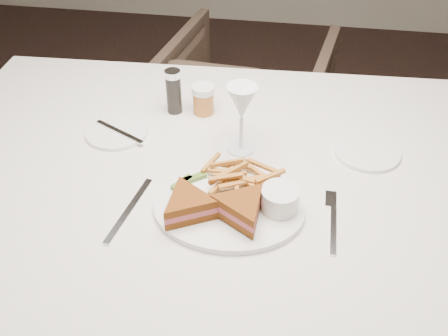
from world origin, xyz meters
The scene contains 4 objects.
ground centered at (0.00, 0.00, 0.00)m, with size 5.00×5.00×0.00m, color black.
table centered at (0.11, -0.14, 0.38)m, with size 1.50×1.00×0.75m, color silver.
chair_far centered at (0.05, 0.85, 0.34)m, with size 0.66×0.62×0.68m, color #46352B.
table_setting centered at (0.12, -0.18, 0.79)m, with size 0.79×0.58×0.18m.
Camera 1 is at (0.24, -1.02, 1.49)m, focal length 40.00 mm.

